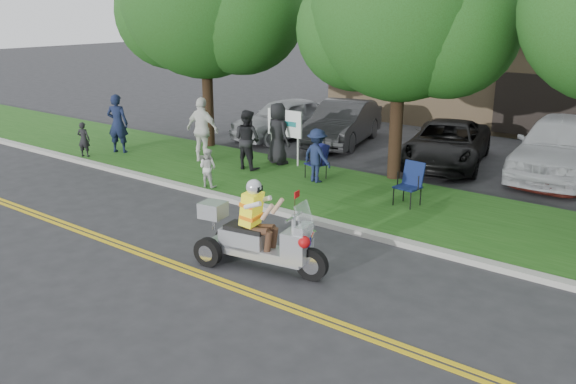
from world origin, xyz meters
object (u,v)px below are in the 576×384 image
Objects in this scene: spectator_adult_mid at (247,139)px; parked_car_mid at (447,144)px; parked_car_far_left at (285,118)px; trike_scooter at (256,238)px; parked_car_left at (343,123)px; spectator_adult_left at (118,123)px; spectator_adult_right at (203,130)px; parked_car_far_right at (561,146)px; lawn_chair_b at (411,181)px; parked_car_right at (568,156)px; lawn_chair_a at (319,159)px.

parked_car_mid is (4.29, 4.39, -0.32)m from spectator_adult_mid.
parked_car_mid is at bearing 9.11° from parked_car_far_left.
trike_scooter is 0.61× the size of parked_car_far_left.
spectator_adult_mid reaches higher than trike_scooter.
trike_scooter is at bearing -79.92° from parked_car_left.
spectator_adult_left reaches higher than parked_car_mid.
spectator_adult_right is at bearing 6.19° from spectator_adult_mid.
parked_car_far_right is (12.10, 6.09, -0.16)m from spectator_adult_left.
lawn_chair_b is (0.66, 4.94, 0.09)m from trike_scooter.
lawn_chair_b is 4.64m from parked_car_mid.
parked_car_mid is 0.91× the size of parked_car_far_right.
spectator_adult_right is at bearing -147.26° from parked_car_right.
parked_car_right is (7.51, 0.03, -0.07)m from parked_car_left.
lawn_chair_b is at bearing -22.12° from parked_car_far_left.
parked_car_far_left is 9.49m from parked_car_far_right.
parked_car_left is at bearing -115.41° from spectator_adult_right.
spectator_adult_mid is at bearing -106.12° from parked_car_left.
parked_car_right is (2.98, 10.03, 0.08)m from trike_scooter.
lawn_chair_b is at bearing -110.66° from parked_car_right.
lawn_chair_a is 2.31m from spectator_adult_mid.
spectator_adult_left is 7.67m from parked_car_left.
lawn_chair_b is 0.55× the size of spectator_adult_left.
spectator_adult_left is 0.40× the size of parked_car_mid.
parked_car_mid is (-1.06, 4.52, -0.03)m from lawn_chair_b.
trike_scooter is 2.76× the size of lawn_chair_a.
parked_car_right is at bearing -147.25° from spectator_adult_mid.
lawn_chair_a is 4.92m from parked_car_left.
parked_car_far_left is 0.91× the size of parked_car_mid.
parked_car_far_right is at bearing 59.69° from lawn_chair_a.
parked_car_right is (9.73, 0.51, -0.06)m from parked_car_far_left.
lawn_chair_b reaches higher than lawn_chair_a.
trike_scooter is 0.56× the size of parked_car_right.
spectator_adult_left is at bearing -157.03° from parked_car_far_right.
parked_car_mid is at bearing -166.68° from parked_car_right.
lawn_chair_a is 0.50× the size of spectator_adult_left.
parked_car_far_left is at bearing -65.09° from spectator_adult_mid.
spectator_adult_mid reaches higher than parked_car_left.
spectator_adult_left reaches higher than parked_car_left.
spectator_adult_right reaches higher than parked_car_far_left.
spectator_adult_left is (-6.95, -1.46, 0.42)m from lawn_chair_a.
spectator_adult_left is at bearing 9.14° from spectator_adult_right.
spectator_adult_right is at bearing -153.52° from parked_car_far_right.
parked_car_left reaches higher than parked_car_mid.
parked_car_far_right reaches higher than parked_car_left.
parked_car_far_right reaches higher than trike_scooter.
parked_car_left is 0.96× the size of parked_car_mid.
lawn_chair_b is 5.35m from spectator_adult_mid.
spectator_adult_right is (-3.89, -0.64, 0.45)m from lawn_chair_a.
spectator_adult_right is 0.46× the size of parked_car_far_left.
spectator_adult_left is at bearing -106.38° from parked_car_far_left.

